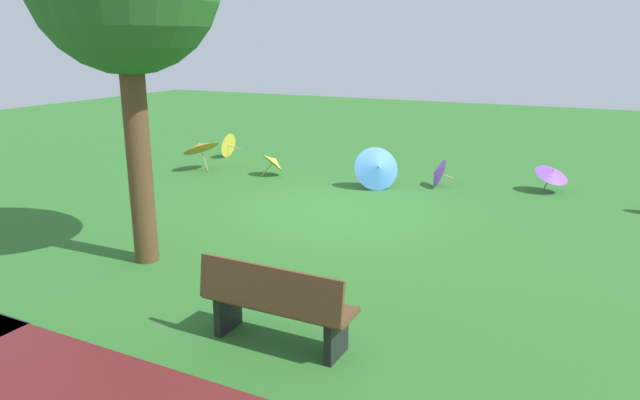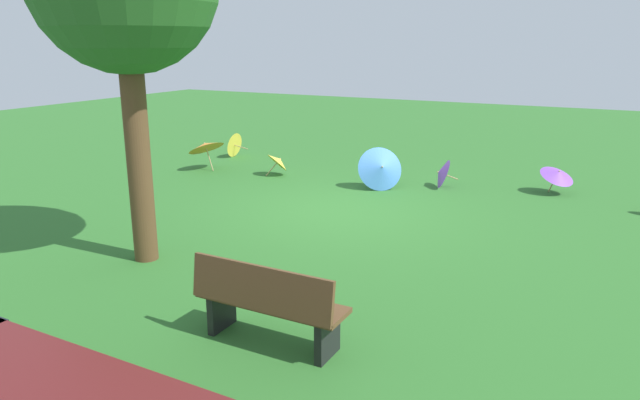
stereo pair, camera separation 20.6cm
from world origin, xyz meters
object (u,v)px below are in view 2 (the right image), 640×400
object	(u,v)px
park_bench	(268,303)
parasol_orange_0	(206,146)
parasol_purple_1	(558,174)
parasol_purple_0	(441,173)
parasol_yellow_1	(279,161)
parasol_blue_0	(381,168)
parasol_yellow_0	(233,144)

from	to	relation	value
park_bench	parasol_orange_0	xyz separation A→B (m)	(5.83, -6.42, 0.11)
parasol_orange_0	parasol_purple_1	bearing A→B (deg)	-169.64
parasol_purple_0	parasol_purple_1	distance (m)	2.30
parasol_yellow_1	parasol_purple_1	size ratio (longest dim) A/B	0.80
parasol_purple_0	park_bench	bearing A→B (deg)	92.61
parasol_blue_0	parasol_purple_1	size ratio (longest dim) A/B	1.15
park_bench	parasol_purple_0	world-z (taller)	park_bench
parasol_purple_0	parasol_yellow_0	distance (m)	5.91
parasol_purple_1	parasol_orange_0	distance (m)	7.85
parasol_purple_0	parasol_yellow_1	xyz separation A→B (m)	(3.63, 0.57, 0.02)
parasol_purple_0	parasol_yellow_1	distance (m)	3.68
park_bench	parasol_yellow_1	bearing A→B (deg)	-59.38
parasol_orange_0	parasol_blue_0	bearing A→B (deg)	-178.83
park_bench	parasol_purple_1	distance (m)	8.06
park_bench	parasol_yellow_1	distance (m)	7.78
parasol_yellow_0	parasol_purple_1	xyz separation A→B (m)	(-8.09, 0.17, 0.08)
park_bench	parasol_orange_0	distance (m)	8.67
park_bench	parasol_purple_1	size ratio (longest dim) A/B	1.70
parasol_purple_0	parasol_blue_0	size ratio (longest dim) A/B	0.64
parasol_purple_0	parasol_blue_0	xyz separation A→B (m)	(1.05, 0.75, 0.15)
parasol_orange_0	parasol_yellow_0	bearing A→B (deg)	-76.95
parasol_purple_0	parasol_blue_0	bearing A→B (deg)	35.45
park_bench	parasol_yellow_1	xyz separation A→B (m)	(3.96, -6.69, -0.13)
park_bench	parasol_yellow_1	size ratio (longest dim) A/B	2.12
parasol_purple_1	parasol_orange_0	size ratio (longest dim) A/B	0.88
parasol_purple_0	parasol_blue_0	world-z (taller)	parasol_blue_0
parasol_yellow_0	parasol_purple_0	bearing A→B (deg)	172.75
parasol_orange_0	park_bench	bearing A→B (deg)	132.20
parasol_yellow_1	parasol_purple_1	bearing A→B (deg)	-168.96
parasol_purple_0	parasol_yellow_0	bearing A→B (deg)	-7.25
parasol_yellow_0	parasol_yellow_1	xyz separation A→B (m)	(-2.23, 1.32, 0.01)
parasol_yellow_1	parasol_yellow_0	bearing A→B (deg)	-30.53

